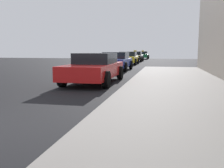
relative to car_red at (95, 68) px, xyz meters
The scene contains 6 objects.
sidewalk 7.83m from the car_red, 63.25° to the right, with size 4.00×32.00×0.15m, color gray.
car_red is the anchor object (origin of this frame).
car_blue 6.90m from the car_red, 93.57° to the left, with size 2.03×4.32×1.27m.
car_yellow 14.63m from the car_red, 92.65° to the left, with size 2.02×4.10×1.27m.
car_black 21.41m from the car_red, 91.97° to the left, with size 2.03×4.40×1.43m.
car_green 31.36m from the car_red, 91.11° to the left, with size 2.02×4.59×1.43m.
Camera 1 is at (3.39, -3.17, 1.37)m, focal length 39.16 mm.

